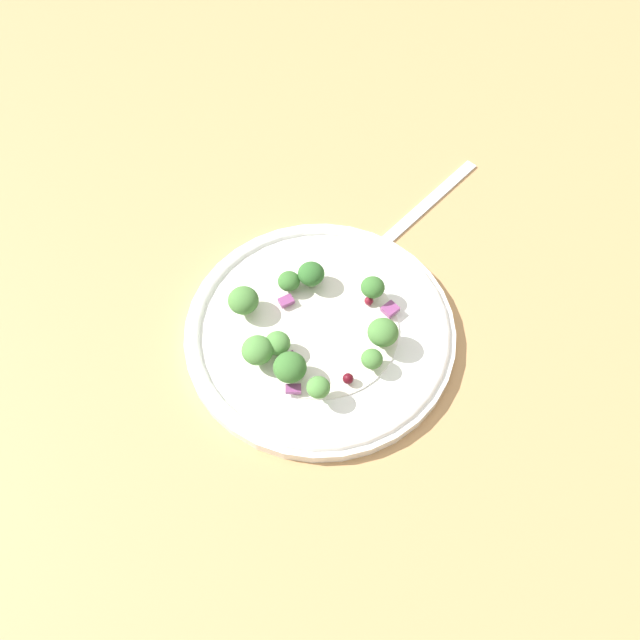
# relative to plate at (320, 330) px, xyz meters

# --- Properties ---
(ground_plane) EXTENTS (1.80, 1.80, 0.02)m
(ground_plane) POSITION_rel_plate_xyz_m (0.02, 0.01, -0.02)
(ground_plane) COLOR tan
(plate) EXTENTS (0.25, 0.25, 0.02)m
(plate) POSITION_rel_plate_xyz_m (0.00, 0.00, 0.00)
(plate) COLOR white
(plate) RESTS_ON ground_plane
(dressing_pool) EXTENTS (0.15, 0.15, 0.00)m
(dressing_pool) POSITION_rel_plate_xyz_m (0.00, 0.00, 0.00)
(dressing_pool) COLOR white
(dressing_pool) RESTS_ON plate
(broccoli_floret_0) EXTENTS (0.03, 0.03, 0.03)m
(broccoli_floret_0) POSITION_rel_plate_xyz_m (0.05, 0.03, 0.02)
(broccoli_floret_0) COLOR #ADD18E
(broccoli_floret_0) RESTS_ON plate
(broccoli_floret_1) EXTENTS (0.03, 0.03, 0.03)m
(broccoli_floret_1) POSITION_rel_plate_xyz_m (-0.01, -0.06, 0.02)
(broccoli_floret_1) COLOR #8EB77A
(broccoli_floret_1) RESTS_ON plate
(broccoli_floret_2) EXTENTS (0.02, 0.02, 0.02)m
(broccoli_floret_2) POSITION_rel_plate_xyz_m (-0.01, -0.05, 0.02)
(broccoli_floret_2) COLOR #9EC684
(broccoli_floret_2) RESTS_ON plate
(broccoli_floret_3) EXTENTS (0.02, 0.02, 0.02)m
(broccoli_floret_3) POSITION_rel_plate_xyz_m (0.01, 0.06, 0.02)
(broccoli_floret_3) COLOR #8EB77A
(broccoli_floret_3) RESTS_ON plate
(broccoli_floret_4) EXTENTS (0.03, 0.03, 0.03)m
(broccoli_floret_4) POSITION_rel_plate_xyz_m (0.02, -0.05, 0.02)
(broccoli_floret_4) COLOR #9EC684
(broccoli_floret_4) RESTS_ON plate
(broccoli_floret_5) EXTENTS (0.03, 0.03, 0.03)m
(broccoli_floret_5) POSITION_rel_plate_xyz_m (-0.06, -0.04, 0.02)
(broccoli_floret_5) COLOR #ADD18E
(broccoli_floret_5) RESTS_ON plate
(broccoli_floret_6) EXTENTS (0.02, 0.02, 0.02)m
(broccoli_floret_6) POSITION_rel_plate_xyz_m (0.06, 0.01, 0.02)
(broccoli_floret_6) COLOR #9EC684
(broccoli_floret_6) RESTS_ON plate
(broccoli_floret_7) EXTENTS (0.02, 0.02, 0.02)m
(broccoli_floret_7) POSITION_rel_plate_xyz_m (-0.05, 0.01, 0.02)
(broccoli_floret_7) COLOR #9EC684
(broccoli_floret_7) RESTS_ON plate
(broccoli_floret_8) EXTENTS (0.02, 0.02, 0.02)m
(broccoli_floret_8) POSITION_rel_plate_xyz_m (0.05, -0.05, 0.02)
(broccoli_floret_8) COLOR #9EC684
(broccoli_floret_8) RESTS_ON plate
(broccoli_floret_9) EXTENTS (0.03, 0.03, 0.03)m
(broccoli_floret_9) POSITION_rel_plate_xyz_m (-0.04, 0.03, 0.02)
(broccoli_floret_9) COLOR #8EB77A
(broccoli_floret_9) RESTS_ON plate
(cranberry_0) EXTENTS (0.01, 0.01, 0.01)m
(cranberry_0) POSITION_rel_plate_xyz_m (0.05, 0.04, 0.01)
(cranberry_0) COLOR maroon
(cranberry_0) RESTS_ON plate
(cranberry_1) EXTENTS (0.01, 0.01, 0.01)m
(cranberry_1) POSITION_rel_plate_xyz_m (-0.05, 0.03, 0.01)
(cranberry_1) COLOR #4C0A14
(cranberry_1) RESTS_ON plate
(cranberry_2) EXTENTS (0.01, 0.01, 0.01)m
(cranberry_2) POSITION_rel_plate_xyz_m (0.06, -0.02, 0.01)
(cranberry_2) COLOR #4C0A14
(cranberry_2) RESTS_ON plate
(cranberry_3) EXTENTS (0.01, 0.01, 0.01)m
(cranberry_3) POSITION_rel_plate_xyz_m (0.01, 0.05, 0.01)
(cranberry_3) COLOR maroon
(cranberry_3) RESTS_ON plate
(onion_bit_0) EXTENTS (0.01, 0.02, 0.00)m
(onion_bit_0) POSITION_rel_plate_xyz_m (0.03, -0.06, 0.01)
(onion_bit_0) COLOR #843D75
(onion_bit_0) RESTS_ON plate
(onion_bit_1) EXTENTS (0.02, 0.02, 0.01)m
(onion_bit_1) POSITION_rel_plate_xyz_m (0.01, -0.04, 0.01)
(onion_bit_1) COLOR #843D75
(onion_bit_1) RESTS_ON plate
(onion_bit_2) EXTENTS (0.01, 0.02, 0.00)m
(onion_bit_2) POSITION_rel_plate_xyz_m (-0.04, -0.01, 0.01)
(onion_bit_2) COLOR #843D75
(onion_bit_2) RESTS_ON plate
(onion_bit_3) EXTENTS (0.01, 0.01, 0.01)m
(onion_bit_3) POSITION_rel_plate_xyz_m (0.03, 0.06, 0.01)
(onion_bit_3) COLOR #843D75
(onion_bit_3) RESTS_ON plate
(fork) EXTENTS (0.03, 0.19, 0.01)m
(fork) POSITION_rel_plate_xyz_m (-0.04, 0.17, -0.01)
(fork) COLOR silver
(fork) RESTS_ON ground_plane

